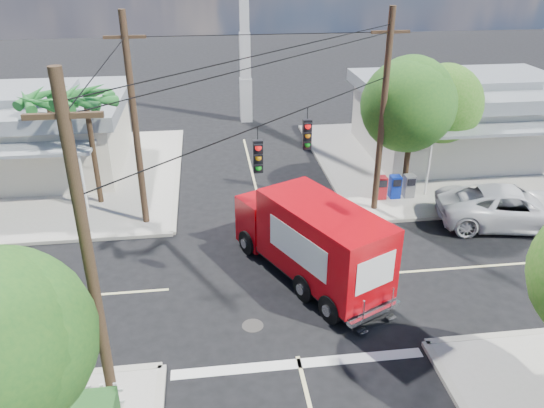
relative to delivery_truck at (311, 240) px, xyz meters
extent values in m
plane|color=black|center=(-1.19, -0.16, -1.59)|extent=(120.00, 120.00, 0.00)
cube|color=#A19C92|center=(9.81, 10.84, -1.52)|extent=(14.00, 14.00, 0.14)
cube|color=#A39E90|center=(2.81, 10.84, -1.52)|extent=(0.25, 14.00, 0.14)
cube|color=#A39E90|center=(9.81, 3.84, -1.52)|extent=(14.00, 0.25, 0.14)
cube|color=#A19C92|center=(-12.19, 10.84, -1.52)|extent=(14.00, 14.00, 0.14)
cube|color=#A39E90|center=(-5.19, 10.84, -1.52)|extent=(0.25, 14.00, 0.14)
cube|color=#A39E90|center=(-12.19, 3.84, -1.52)|extent=(14.00, 0.25, 0.14)
cube|color=beige|center=(-1.19, 9.84, -1.58)|extent=(0.12, 12.00, 0.01)
cube|color=beige|center=(8.81, -0.16, -1.58)|extent=(12.00, 0.12, 0.01)
cube|color=silver|center=(-1.19, -4.46, -1.58)|extent=(7.50, 0.40, 0.01)
cube|color=beige|center=(11.31, 11.84, 0.25)|extent=(11.00, 8.00, 3.40)
cube|color=gray|center=(11.31, 11.84, 2.30)|extent=(11.80, 8.80, 0.70)
cube|color=gray|center=(11.31, 11.84, 2.80)|extent=(6.05, 4.40, 0.50)
cube|color=gray|center=(11.31, 6.94, 1.45)|extent=(9.90, 1.80, 0.15)
cylinder|color=silver|center=(6.91, 6.14, 0.00)|extent=(0.12, 0.12, 2.90)
cube|color=beige|center=(-13.19, 12.34, 0.15)|extent=(10.00, 8.00, 3.20)
cube|color=gray|center=(-13.19, 12.34, 2.10)|extent=(10.80, 8.80, 0.70)
cube|color=gray|center=(-13.19, 12.34, 2.60)|extent=(5.50, 4.40, 0.50)
cylinder|color=silver|center=(-9.19, 6.64, -0.10)|extent=(0.12, 0.12, 2.70)
cube|color=silver|center=(-0.69, 19.84, -0.09)|extent=(0.80, 0.80, 3.00)
cube|color=silver|center=(-0.69, 19.84, 2.91)|extent=(0.70, 0.70, 3.00)
cube|color=silver|center=(-0.69, 19.84, 5.91)|extent=(0.60, 0.60, 3.00)
cylinder|color=#422D1C|center=(6.01, 6.64, 0.60)|extent=(0.28, 0.28, 4.10)
sphere|color=#1E541B|center=(6.01, 6.64, 3.16)|extent=(4.10, 4.10, 4.10)
sphere|color=#1E541B|center=(5.61, 6.84, 3.42)|extent=(3.33, 3.33, 3.33)
sphere|color=#1E541B|center=(6.36, 6.34, 3.03)|extent=(3.58, 3.58, 3.58)
cylinder|color=#422D1C|center=(8.61, 8.84, 0.34)|extent=(0.28, 0.28, 3.58)
sphere|color=#286C16|center=(8.61, 8.84, 2.58)|extent=(3.58, 3.58, 3.58)
sphere|color=#286C16|center=(8.21, 9.04, 2.81)|extent=(2.91, 2.91, 2.91)
sphere|color=#286C16|center=(8.96, 8.54, 2.47)|extent=(3.14, 3.14, 3.14)
cylinder|color=#422D1C|center=(-8.69, 7.34, 1.05)|extent=(0.24, 0.24, 5.00)
cone|color=#227129|center=(-7.79, 7.34, 3.65)|extent=(0.50, 2.06, 0.98)
cone|color=#227129|center=(-8.12, 8.04, 3.65)|extent=(1.92, 1.68, 0.98)
cone|color=#227129|center=(-8.89, 8.22, 3.65)|extent=(2.12, 0.95, 0.98)
cone|color=#227129|center=(-9.50, 7.73, 3.65)|extent=(1.34, 2.07, 0.98)
cone|color=#227129|center=(-9.50, 6.95, 3.65)|extent=(1.34, 2.07, 0.98)
cone|color=#227129|center=(-8.89, 6.46, 3.65)|extent=(2.12, 0.95, 0.98)
cone|color=#227129|center=(-8.12, 6.64, 3.65)|extent=(1.92, 1.68, 0.98)
cylinder|color=#422D1C|center=(-10.69, 8.84, 0.85)|extent=(0.24, 0.24, 4.60)
cone|color=#227129|center=(-9.79, 8.84, 3.25)|extent=(0.50, 2.06, 0.98)
cone|color=#227129|center=(-10.12, 9.54, 3.25)|extent=(1.92, 1.68, 0.98)
cone|color=#227129|center=(-10.89, 9.72, 3.25)|extent=(2.12, 0.95, 0.98)
cone|color=#227129|center=(-11.50, 9.23, 3.25)|extent=(1.34, 2.07, 0.98)
cone|color=#227129|center=(-11.50, 8.45, 3.25)|extent=(1.34, 2.07, 0.98)
cone|color=#227129|center=(-10.89, 7.96, 3.25)|extent=(2.12, 0.95, 0.98)
cone|color=#227129|center=(-10.12, 8.14, 3.25)|extent=(1.92, 1.68, 0.98)
cylinder|color=#473321|center=(-6.39, -5.36, 2.91)|extent=(0.28, 0.28, 9.00)
cube|color=#473321|center=(-6.39, -5.36, 6.41)|extent=(1.60, 0.12, 0.12)
cylinder|color=#473321|center=(4.01, 5.04, 2.91)|extent=(0.28, 0.28, 9.00)
cube|color=#473321|center=(4.01, 5.04, 6.41)|extent=(1.60, 0.12, 0.12)
cylinder|color=#473321|center=(-6.39, 5.04, 2.91)|extent=(0.28, 0.28, 9.00)
cube|color=#473321|center=(-6.39, 5.04, 6.41)|extent=(1.60, 0.12, 0.12)
cylinder|color=black|center=(-1.19, -0.16, 4.61)|extent=(10.43, 10.43, 0.04)
cube|color=black|center=(-1.99, -0.96, 3.66)|extent=(0.30, 0.24, 1.05)
sphere|color=red|center=(-1.99, -1.10, 3.99)|extent=(0.20, 0.20, 0.20)
cube|color=black|center=(-0.09, 0.94, 3.66)|extent=(0.30, 0.24, 1.05)
sphere|color=red|center=(-0.09, 0.80, 3.99)|extent=(0.20, 0.20, 0.20)
cube|color=silver|center=(-8.99, -5.76, -0.70)|extent=(5.94, 0.05, 0.08)
cube|color=silver|center=(-6.19, -5.76, -0.95)|extent=(0.09, 0.06, 1.00)
cube|color=#AB151C|center=(4.61, 6.04, -0.90)|extent=(0.50, 0.50, 1.10)
cube|color=#0B259C|center=(5.31, 6.04, -0.90)|extent=(0.50, 0.50, 1.10)
cube|color=slate|center=(6.01, 6.04, -0.90)|extent=(0.50, 0.50, 1.10)
cube|color=black|center=(-0.06, 0.13, -1.10)|extent=(4.93, 7.15, 0.22)
cube|color=#C2050D|center=(-1.27, 2.57, -0.38)|extent=(2.59, 2.31, 1.96)
cube|color=black|center=(-1.55, 3.13, -0.02)|extent=(1.78, 1.03, 0.85)
cube|color=silver|center=(-1.63, 3.29, -1.01)|extent=(1.89, 1.01, 0.31)
cube|color=#C2050D|center=(0.29, -0.59, 0.24)|extent=(4.30, 5.63, 2.59)
cube|color=white|center=(1.31, -0.09, 0.38)|extent=(1.44, 2.89, 1.16)
cube|color=white|center=(-0.72, -1.10, 0.38)|extent=(1.44, 2.89, 1.16)
cube|color=white|center=(1.45, -2.93, 0.38)|extent=(1.45, 0.73, 1.16)
cube|color=silver|center=(1.50, -3.03, -1.10)|extent=(2.02, 1.15, 0.16)
cube|color=silver|center=(0.99, -3.42, -0.74)|extent=(0.38, 0.23, 0.89)
cube|color=silver|center=(2.11, -2.86, -0.74)|extent=(0.38, 0.23, 0.89)
cylinder|color=black|center=(-2.13, 1.99, -1.10)|extent=(0.69, 1.01, 0.98)
cylinder|color=black|center=(-0.29, 2.90, -1.10)|extent=(0.69, 1.01, 0.98)
cylinder|color=black|center=(0.16, -2.65, -1.10)|extent=(0.69, 1.01, 0.98)
cylinder|color=black|center=(2.01, -1.74, -1.10)|extent=(0.69, 1.01, 0.98)
imported|color=silver|center=(9.43, 2.91, -0.72)|extent=(6.65, 3.99, 1.73)
camera|label=1|loc=(-3.52, -16.24, 9.51)|focal=35.00mm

